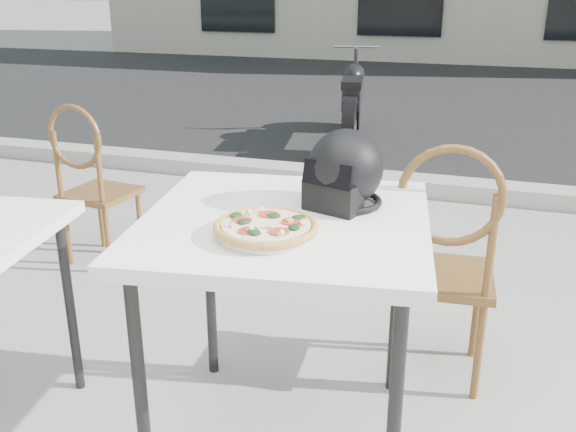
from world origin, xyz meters
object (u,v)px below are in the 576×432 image
(cafe_chair_side, at_px, (90,177))
(motorcycle, at_px, (353,103))
(pizza, at_px, (266,226))
(helmet, at_px, (344,173))
(cafe_chair_main, at_px, (445,254))
(cafe_table_main, at_px, (285,240))
(plate, at_px, (266,233))

(cafe_chair_side, height_order, motorcycle, cafe_chair_side)
(pizza, distance_m, helmet, 0.37)
(helmet, height_order, cafe_chair_main, helmet)
(cafe_chair_side, bearing_deg, cafe_table_main, 150.16)
(cafe_table_main, height_order, cafe_chair_main, cafe_chair_main)
(helmet, xyz_separation_m, cafe_chair_side, (-1.63, 0.93, -0.43))
(cafe_table_main, xyz_separation_m, motorcycle, (-0.72, 4.37, -0.37))
(pizza, distance_m, cafe_chair_side, 1.98)
(cafe_table_main, height_order, pizza, pizza)
(cafe_table_main, distance_m, motorcycle, 4.44)
(plate, bearing_deg, pizza, 91.91)
(helmet, distance_m, cafe_chair_side, 1.93)
(pizza, bearing_deg, motorcycle, 99.00)
(cafe_chair_main, xyz_separation_m, motorcycle, (-1.19, 3.85, -0.17))
(cafe_chair_side, bearing_deg, cafe_chair_main, 170.21)
(plate, xyz_separation_m, motorcycle, (-0.72, 4.53, -0.45))
(helmet, bearing_deg, pizza, -97.32)
(cafe_table_main, xyz_separation_m, helmet, (0.15, 0.17, 0.19))
(cafe_table_main, distance_m, helmet, 0.29)
(pizza, height_order, motorcycle, motorcycle)
(plate, relative_size, motorcycle, 0.19)
(cafe_table_main, distance_m, pizza, 0.20)
(helmet, height_order, motorcycle, helmet)
(cafe_chair_side, bearing_deg, pizza, 146.19)
(cafe_chair_main, bearing_deg, motorcycle, -76.76)
(pizza, xyz_separation_m, helmet, (0.15, 0.33, 0.08))
(plate, bearing_deg, cafe_chair_side, 139.40)
(cafe_chair_side, relative_size, motorcycle, 0.52)
(motorcycle, bearing_deg, cafe_chair_main, -82.42)
(cafe_table_main, relative_size, plate, 2.90)
(cafe_table_main, relative_size, cafe_chair_main, 0.99)
(motorcycle, bearing_deg, cafe_chair_side, -112.69)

